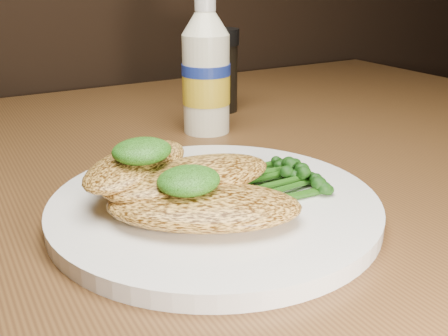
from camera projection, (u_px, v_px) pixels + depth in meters
plate at (215, 205)px, 0.46m from camera, size 0.29×0.29×0.02m
chicken_front at (204, 206)px, 0.41m from camera, size 0.18×0.15×0.03m
chicken_mid at (190, 177)px, 0.44m from camera, size 0.16×0.08×0.02m
chicken_back at (137, 165)px, 0.45m from camera, size 0.15×0.14×0.02m
pesto_front at (189, 180)px, 0.41m from camera, size 0.06×0.06×0.02m
pesto_back at (142, 151)px, 0.44m from camera, size 0.06×0.06×0.02m
broccolini_bundle at (254, 178)px, 0.47m from camera, size 0.16×0.14×0.02m
mayo_bottle at (206, 65)px, 0.66m from camera, size 0.07×0.07×0.18m
pepper_grinder at (222, 71)px, 0.77m from camera, size 0.06×0.06×0.12m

